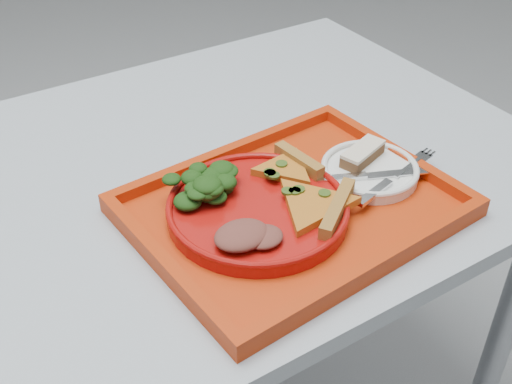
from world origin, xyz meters
TOP-DOWN VIEW (x-y plane):
  - table at (0.00, 0.00)m, footprint 1.60×0.80m
  - tray_main at (0.29, -0.18)m, footprint 0.48×0.38m
  - dinner_plate at (0.24, -0.17)m, footprint 0.26×0.26m
  - side_plate at (0.44, -0.18)m, footprint 0.15×0.15m
  - pizza_slice_a at (0.30, -0.22)m, footprint 0.18×0.19m
  - pizza_slice_b at (0.32, -0.12)m, footprint 0.12×0.11m
  - salad_heap at (0.19, -0.11)m, footprint 0.10×0.09m
  - meat_portion at (0.18, -0.22)m, footprint 0.08×0.06m
  - dessert_bar at (0.44, -0.15)m, footprint 0.09×0.06m
  - knife at (0.43, -0.20)m, footprint 0.18×0.09m
  - fork at (0.45, -0.22)m, footprint 0.18×0.07m

SIDE VIEW (x-z plane):
  - table at x=0.00m, z-range 0.30..1.05m
  - tray_main at x=0.29m, z-range 0.75..0.76m
  - side_plate at x=0.44m, z-range 0.76..0.78m
  - dinner_plate at x=0.24m, z-range 0.76..0.78m
  - knife at x=0.43m, z-range 0.78..0.78m
  - fork at x=0.45m, z-range 0.78..0.78m
  - dessert_bar at x=0.44m, z-range 0.78..0.80m
  - pizza_slice_a at x=0.30m, z-range 0.78..0.80m
  - pizza_slice_b at x=0.32m, z-range 0.78..0.80m
  - meat_portion at x=0.18m, z-range 0.78..0.80m
  - salad_heap at x=0.19m, z-range 0.78..0.83m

